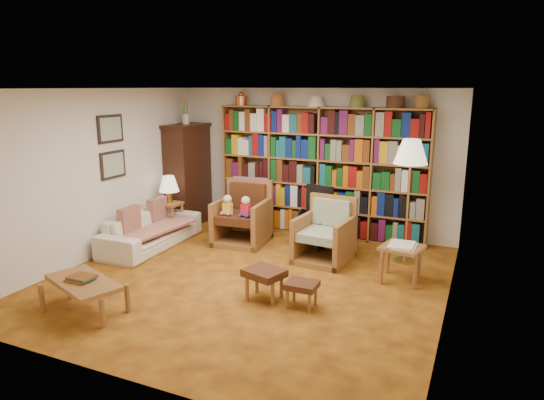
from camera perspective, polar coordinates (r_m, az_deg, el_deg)
The scene contains 23 objects.
floor at distance 6.61m, azimuth -2.72°, elevation -9.25°, with size 5.00×5.00×0.00m, color #B06B1B.
ceiling at distance 6.11m, azimuth -2.98°, elevation 12.97°, with size 5.00×5.00×0.00m, color silver.
wall_back at distance 8.51m, azimuth 4.77°, elevation 4.56°, with size 5.00×5.00×0.00m, color silver.
wall_front at distance 4.24m, azimuth -18.30°, elevation -4.98°, with size 5.00×5.00×0.00m, color silver.
wall_left at distance 7.68m, azimuth -19.76°, elevation 2.89°, with size 5.00×5.00×0.00m, color silver.
wall_right at distance 5.60m, azimuth 20.63°, elevation -0.80°, with size 5.00×5.00×0.00m, color silver.
bookshelf at distance 8.30m, azimuth 5.67°, elevation 3.77°, with size 3.60×0.30×2.42m.
curio_cabinet at distance 9.12m, azimuth -9.85°, elevation 3.10°, with size 0.50×0.95×2.40m.
framed_pictures at distance 7.83m, azimuth -18.35°, elevation 5.95°, with size 0.03×0.52×0.97m.
sofa at distance 8.04m, azimuth -14.02°, elevation -3.42°, with size 0.74×1.89×0.55m, color beige.
sofa_throw at distance 8.01m, azimuth -13.75°, elevation -3.31°, with size 0.69×1.29×0.04m, color beige.
cushion_left at distance 8.34m, azimuth -13.33°, elevation -1.55°, with size 0.13×0.41×0.41m, color maroon.
cushion_right at distance 7.82m, azimuth -16.41°, elevation -2.73°, with size 0.13×0.41×0.41m, color maroon.
side_table_lamp at distance 8.58m, azimuth -11.89°, elevation -1.36°, with size 0.39×0.39×0.57m.
table_lamp at distance 8.47m, azimuth -12.04°, elevation 1.77°, with size 0.34×0.34×0.47m.
armchair_leather at distance 8.05m, azimuth -3.22°, elevation -1.99°, with size 0.88×0.93×1.03m.
armchair_sage at distance 7.26m, azimuth 6.35°, elevation -4.26°, with size 0.82×0.84×0.93m.
wheelchair at distance 7.78m, azimuth 5.25°, elevation -2.33°, with size 0.56×0.78×0.98m.
floor_lamp at distance 7.10m, azimuth 16.00°, elevation 4.90°, with size 0.48×0.48×1.81m.
side_table_papers at distance 6.63m, azimuth 15.01°, elevation -5.86°, with size 0.59×0.59×0.51m.
footstool_a at distance 5.91m, azimuth -0.90°, elevation -8.81°, with size 0.54×0.50×0.38m.
footstool_b at distance 5.74m, azimuth 3.52°, elevation -10.14°, with size 0.36×0.31×0.31m.
coffee_table at distance 5.97m, azimuth -21.32°, elevation -9.24°, with size 1.10×0.81×0.44m.
Camera 1 is at (2.76, -5.45, 2.53)m, focal length 32.00 mm.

